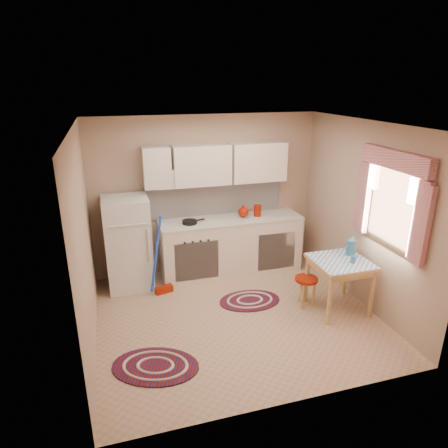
{
  "coord_description": "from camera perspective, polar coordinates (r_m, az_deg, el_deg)",
  "views": [
    {
      "loc": [
        -1.46,
        -4.37,
        2.97
      ],
      "look_at": [
        -0.1,
        0.25,
        1.23
      ],
      "focal_mm": 32.0,
      "sensor_mm": 36.0,
      "label": 1
    }
  ],
  "objects": [
    {
      "name": "broom",
      "position": [
        5.81,
        -8.83,
        -4.49
      ],
      "size": [
        0.3,
        0.18,
        1.2
      ],
      "primitive_type": null,
      "rotation": [
        0.0,
        0.0,
        0.24
      ],
      "color": "blue",
      "rests_on": "ground"
    },
    {
      "name": "fridge",
      "position": [
        6.07,
        -13.5,
        -2.74
      ],
      "size": [
        0.65,
        0.6,
        1.4
      ],
      "primitive_type": "cube",
      "color": "silver",
      "rests_on": "ground"
    },
    {
      "name": "countertop",
      "position": [
        6.3,
        1.02,
        0.62
      ],
      "size": [
        2.27,
        0.62,
        0.04
      ],
      "primitive_type": "cube",
      "color": "beige",
      "rests_on": "base_cabinets"
    },
    {
      "name": "red_canister",
      "position": [
        6.4,
        4.8,
        1.83
      ],
      "size": [
        0.14,
        0.14,
        0.16
      ],
      "primitive_type": "cylinder",
      "rotation": [
        0.0,
        0.0,
        0.17
      ],
      "color": "#921805",
      "rests_on": "countertop"
    },
    {
      "name": "table",
      "position": [
        5.68,
        15.99,
        -8.38
      ],
      "size": [
        0.72,
        0.72,
        0.72
      ],
      "primitive_type": "cube",
      "color": "#DDB06E",
      "rests_on": "ground"
    },
    {
      "name": "room_shell",
      "position": [
        5.08,
        2.82,
        4.08
      ],
      "size": [
        3.64,
        3.6,
        2.52
      ],
      "color": "tan",
      "rests_on": "ground"
    },
    {
      "name": "base_cabinets",
      "position": [
        6.46,
        0.99,
        -3.23
      ],
      "size": [
        2.25,
        0.6,
        0.88
      ],
      "primitive_type": "cube",
      "color": "silver",
      "rests_on": "ground"
    },
    {
      "name": "rug_center",
      "position": [
        5.82,
        3.69,
        -10.86
      ],
      "size": [
        0.91,
        0.64,
        0.02
      ],
      "primitive_type": null,
      "rotation": [
        0.0,
        0.0,
        -0.06
      ],
      "color": "maroon",
      "rests_on": "ground"
    },
    {
      "name": "red_kettle",
      "position": [
        6.32,
        2.77,
        1.74
      ],
      "size": [
        0.22,
        0.2,
        0.18
      ],
      "primitive_type": null,
      "rotation": [
        0.0,
        0.0,
        0.24
      ],
      "color": "#921805",
      "rests_on": "countertop"
    },
    {
      "name": "rug_left",
      "position": [
        4.72,
        -9.76,
        -19.39
      ],
      "size": [
        1.14,
        0.96,
        0.02
      ],
      "primitive_type": null,
      "rotation": [
        0.0,
        0.0,
        -0.37
      ],
      "color": "maroon",
      "rests_on": "ground"
    },
    {
      "name": "stool",
      "position": [
        5.73,
        11.57,
        -9.43
      ],
      "size": [
        0.33,
        0.33,
        0.42
      ],
      "primitive_type": "cylinder",
      "rotation": [
        0.0,
        0.0,
        0.05
      ],
      "color": "#921805",
      "rests_on": "ground"
    },
    {
      "name": "coffee_pot",
      "position": [
        5.67,
        17.72,
        -2.91
      ],
      "size": [
        0.18,
        0.16,
        0.3
      ],
      "primitive_type": null,
      "rotation": [
        0.0,
        0.0,
        0.26
      ],
      "color": "#306793",
      "rests_on": "table"
    },
    {
      "name": "mug",
      "position": [
        5.49,
        17.94,
        -4.85
      ],
      "size": [
        0.08,
        0.08,
        0.1
      ],
      "primitive_type": "cylinder",
      "rotation": [
        0.0,
        0.0,
        -0.13
      ],
      "color": "#306793",
      "rests_on": "table"
    },
    {
      "name": "frying_pan",
      "position": [
        6.08,
        -4.93,
        0.28
      ],
      "size": [
        0.28,
        0.28,
        0.05
      ],
      "primitive_type": "cylinder",
      "rotation": [
        0.0,
        0.0,
        0.25
      ],
      "color": "black",
      "rests_on": "countertop"
    }
  ]
}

